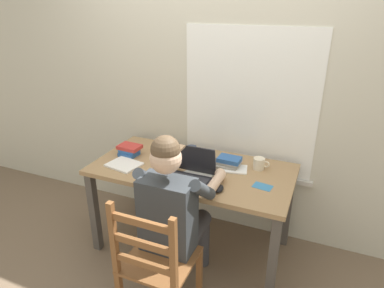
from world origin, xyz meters
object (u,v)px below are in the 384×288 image
(wooden_chair, at_px, (156,264))
(book_stack_side, at_px, (129,150))
(landscape_photo_print, at_px, (263,186))
(computer_mouse, at_px, (219,189))
(laptop, at_px, (190,172))
(book_stack_main, at_px, (228,162))
(seated_person, at_px, (175,209))
(coffee_mug_white, at_px, (175,152))
(coffee_mug_spare, at_px, (259,164))
(desk, at_px, (192,178))
(coffee_mug_dark, at_px, (192,152))

(wooden_chair, distance_m, book_stack_side, 1.04)
(landscape_photo_print, bearing_deg, computer_mouse, -138.17)
(laptop, bearing_deg, landscape_photo_print, 11.12)
(wooden_chair, distance_m, book_stack_main, 0.94)
(book_stack_side, bearing_deg, seated_person, -36.39)
(seated_person, distance_m, book_stack_main, 0.62)
(coffee_mug_white, bearing_deg, book_stack_side, -164.62)
(coffee_mug_spare, height_order, landscape_photo_print, coffee_mug_spare)
(desk, bearing_deg, book_stack_side, 178.99)
(coffee_mug_dark, relative_size, coffee_mug_spare, 1.01)
(coffee_mug_white, relative_size, landscape_photo_print, 0.92)
(wooden_chair, relative_size, book_stack_side, 4.87)
(laptop, height_order, coffee_mug_dark, laptop)
(wooden_chair, relative_size, coffee_mug_white, 7.71)
(computer_mouse, relative_size, coffee_mug_white, 0.84)
(book_stack_main, bearing_deg, desk, -153.45)
(laptop, height_order, book_stack_side, laptop)
(book_stack_side, bearing_deg, computer_mouse, -16.57)
(computer_mouse, xyz_separation_m, book_stack_side, (-0.87, 0.26, 0.03))
(book_stack_side, bearing_deg, laptop, -16.71)
(computer_mouse, bearing_deg, laptop, 163.79)
(computer_mouse, bearing_deg, desk, 140.54)
(coffee_mug_dark, distance_m, book_stack_main, 0.33)
(book_stack_main, bearing_deg, coffee_mug_dark, 170.68)
(desk, xyz_separation_m, seated_person, (0.07, -0.46, 0.02))
(coffee_mug_dark, bearing_deg, landscape_photo_print, -21.75)
(book_stack_side, bearing_deg, wooden_chair, -49.63)
(desk, xyz_separation_m, laptop, (0.06, -0.18, 0.15))
(coffee_mug_white, xyz_separation_m, coffee_mug_dark, (0.12, 0.07, -0.00))
(seated_person, distance_m, coffee_mug_white, 0.64)
(desk, bearing_deg, landscape_photo_print, -7.81)
(coffee_mug_dark, distance_m, landscape_photo_print, 0.69)
(seated_person, relative_size, book_stack_side, 6.48)
(book_stack_side, distance_m, landscape_photo_print, 1.13)
(desk, distance_m, wooden_chair, 0.77)
(laptop, xyz_separation_m, computer_mouse, (0.25, -0.07, -0.04))
(computer_mouse, height_order, coffee_mug_spare, coffee_mug_spare)
(desk, distance_m, seated_person, 0.47)
(wooden_chair, xyz_separation_m, coffee_mug_white, (-0.27, 0.85, 0.35))
(laptop, xyz_separation_m, book_stack_main, (0.19, 0.30, -0.02))
(book_stack_side, bearing_deg, desk, -1.01)
(seated_person, xyz_separation_m, coffee_mug_spare, (0.41, 0.63, 0.12))
(computer_mouse, height_order, coffee_mug_dark, coffee_mug_dark)
(wooden_chair, bearing_deg, coffee_mug_dark, 99.21)
(seated_person, distance_m, computer_mouse, 0.33)
(desk, bearing_deg, coffee_mug_white, 150.71)
(coffee_mug_dark, distance_m, coffee_mug_spare, 0.56)
(coffee_mug_dark, bearing_deg, coffee_mug_white, -150.88)
(laptop, xyz_separation_m, coffee_mug_dark, (-0.13, 0.35, -0.01))
(book_stack_side, bearing_deg, coffee_mug_spare, 8.94)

